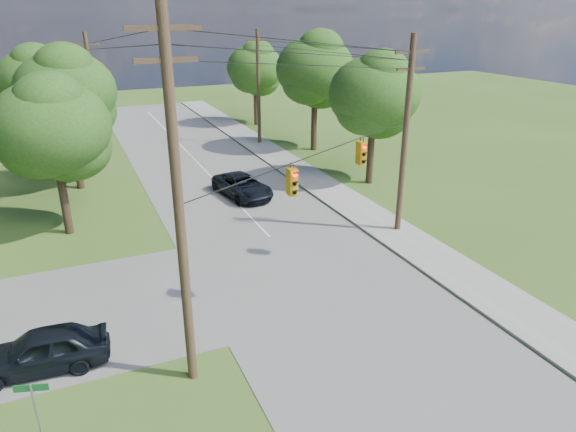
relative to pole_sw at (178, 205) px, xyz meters
name	(u,v)px	position (x,y,z in m)	size (l,w,h in m)	color
ground	(320,350)	(4.60, -0.40, -6.23)	(140.00, 140.00, 0.00)	#3C5C1E
main_road	(310,278)	(6.60, 4.60, -6.21)	(10.00, 100.00, 0.03)	gray
sidewalk_east	(428,252)	(13.30, 4.60, -6.17)	(2.60, 100.00, 0.12)	#ABA7A0
pole_sw	(178,205)	(0.00, 0.00, 0.00)	(2.00, 0.32, 12.00)	brown
pole_ne	(405,135)	(13.50, 7.60, -0.76)	(2.00, 0.32, 10.50)	brown
pole_north_e	(259,87)	(13.50, 29.60, -1.10)	(2.00, 0.32, 10.00)	brown
pole_north_w	(94,97)	(-0.40, 29.60, -1.10)	(2.00, 0.32, 10.00)	brown
power_lines	(247,61)	(6.10, 11.14, 2.93)	(13.93, 29.62, 4.93)	black
traffic_signals	(330,166)	(7.15, 4.03, -0.73)	(4.91, 3.27, 1.05)	#CD8F0C
tree_w_near	(52,127)	(-3.40, 14.60, -0.30)	(6.00, 6.00, 8.40)	#443122
tree_w_mid	(66,92)	(-2.40, 22.60, 0.35)	(6.40, 6.40, 9.22)	#443122
tree_w_far	(36,80)	(-4.40, 32.60, 0.02)	(6.00, 6.00, 8.73)	#443122
tree_e_near	(374,94)	(16.60, 15.60, 0.02)	(6.20, 6.20, 8.81)	#443122
tree_e_mid	(315,69)	(17.10, 25.60, 0.68)	(6.60, 6.60, 9.64)	#443122
tree_e_far	(255,68)	(16.10, 37.60, -0.31)	(5.80, 5.80, 8.32)	#443122
car_cross_dark	(41,350)	(-4.60, 2.43, -5.45)	(1.77, 4.40, 1.50)	black
car_main_north	(242,186)	(7.37, 16.43, -5.48)	(2.37, 5.14, 1.43)	black
street_name_sign	(38,417)	(-4.47, -2.20, -4.42)	(0.83, 0.28, 2.87)	#96999B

